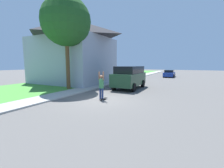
% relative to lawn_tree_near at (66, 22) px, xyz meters
% --- Properties ---
extents(ground_plane, '(120.00, 120.00, 0.00)m').
position_rel_lawn_tree_near_xyz_m(ground_plane, '(4.95, -2.06, -6.23)').
color(ground_plane, '#54514F').
extents(lawn, '(10.00, 80.00, 0.08)m').
position_rel_lawn_tree_near_xyz_m(lawn, '(-3.05, 3.94, -6.19)').
color(lawn, '#478E38').
rests_on(lawn, ground_plane).
extents(sidewalk, '(1.80, 80.00, 0.10)m').
position_rel_lawn_tree_near_xyz_m(sidewalk, '(1.35, 3.94, -6.18)').
color(sidewalk, '#9E9E99').
rests_on(sidewalk, ground_plane).
extents(house, '(9.68, 8.20, 7.94)m').
position_rel_lawn_tree_near_xyz_m(house, '(-3.22, 4.38, -2.01)').
color(house, '#99A3B2').
rests_on(house, lawn).
extents(lawn_tree_near, '(4.46, 4.46, 8.41)m').
position_rel_lawn_tree_near_xyz_m(lawn_tree_near, '(0.00, 0.00, 0.00)').
color(lawn_tree_near, brown).
rests_on(lawn_tree_near, lawn).
extents(suv_parked, '(2.18, 4.66, 2.21)m').
position_rel_lawn_tree_near_xyz_m(suv_parked, '(4.95, 3.21, -5.04)').
color(suv_parked, '#193823').
rests_on(suv_parked, ground_plane).
extents(car_down_street, '(1.85, 4.44, 1.33)m').
position_rel_lawn_tree_near_xyz_m(car_down_street, '(6.84, 19.26, -5.59)').
color(car_down_street, navy).
rests_on(car_down_street, ground_plane).
extents(skateboarder, '(0.41, 0.22, 1.92)m').
position_rel_lawn_tree_near_xyz_m(skateboarder, '(4.99, -2.16, -5.24)').
color(skateboarder, navy).
rests_on(skateboarder, ground_plane).
extents(skateboard, '(0.21, 0.80, 0.10)m').
position_rel_lawn_tree_near_xyz_m(skateboard, '(5.10, -2.09, -6.15)').
color(skateboard, black).
rests_on(skateboard, ground_plane).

